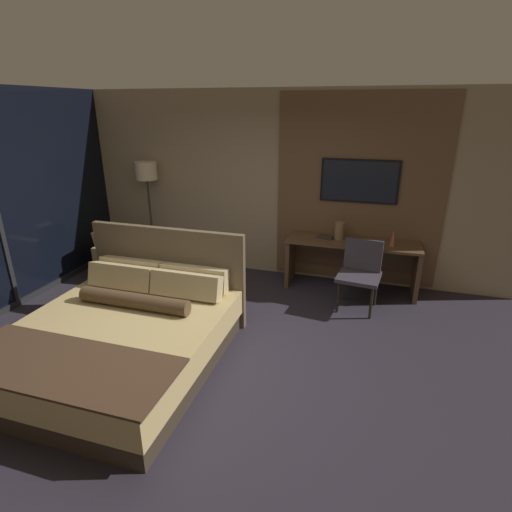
{
  "coord_description": "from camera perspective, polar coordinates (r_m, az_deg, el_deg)",
  "views": [
    {
      "loc": [
        1.53,
        -3.31,
        2.55
      ],
      "look_at": [
        0.23,
        1.0,
        0.86
      ],
      "focal_mm": 28.0,
      "sensor_mm": 36.0,
      "label": 1
    }
  ],
  "objects": [
    {
      "name": "tv",
      "position": [
        5.92,
        14.55,
        10.32
      ],
      "size": [
        1.08,
        0.04,
        0.61
      ],
      "color": "black"
    },
    {
      "name": "bed",
      "position": [
        4.47,
        -18.32,
        -10.52
      ],
      "size": [
        2.0,
        2.27,
        1.19
      ],
      "color": "#33281E",
      "rests_on": "ground_plane"
    },
    {
      "name": "vase_tall",
      "position": [
        5.76,
        18.95,
        2.39
      ],
      "size": [
        0.07,
        0.07,
        0.23
      ],
      "color": "#B2563D",
      "rests_on": "desk"
    },
    {
      "name": "wall_back_tv_panel",
      "position": [
        6.16,
        3.92,
        9.84
      ],
      "size": [
        7.2,
        0.09,
        2.8
      ],
      "color": "tan",
      "rests_on": "ground_plane"
    },
    {
      "name": "vase_short",
      "position": [
        5.87,
        11.79,
        3.57
      ],
      "size": [
        0.13,
        0.13,
        0.25
      ],
      "color": "#846647",
      "rests_on": "desk"
    },
    {
      "name": "book",
      "position": [
        5.91,
        9.89,
        2.69
      ],
      "size": [
        0.25,
        0.2,
        0.03
      ],
      "color": "#332D28",
      "rests_on": "desk"
    },
    {
      "name": "desk",
      "position": [
        5.96,
        13.54,
        0.04
      ],
      "size": [
        1.86,
        0.56,
        0.74
      ],
      "color": "brown",
      "rests_on": "ground_plane"
    },
    {
      "name": "desk_chair",
      "position": [
        5.43,
        14.71,
        -1.73
      ],
      "size": [
        0.59,
        0.58,
        0.91
      ],
      "rotation": [
        0.0,
        0.0,
        -0.12
      ],
      "color": "#38333D",
      "rests_on": "ground_plane"
    },
    {
      "name": "floor_lamp",
      "position": [
        6.75,
        -15.3,
        10.52
      ],
      "size": [
        0.34,
        0.34,
        1.72
      ],
      "color": "#282623",
      "rests_on": "ground_plane"
    },
    {
      "name": "armchair_by_window",
      "position": [
        6.69,
        -18.3,
        -0.4
      ],
      "size": [
        0.78,
        0.79,
        0.78
      ],
      "rotation": [
        0.0,
        0.0,
        1.67
      ],
      "color": "olive",
      "rests_on": "ground_plane"
    },
    {
      "name": "ground_plane",
      "position": [
        4.45,
        -6.73,
        -14.52
      ],
      "size": [
        16.0,
        16.0,
        0.0
      ],
      "primitive_type": "plane",
      "color": "#28232D"
    }
  ]
}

